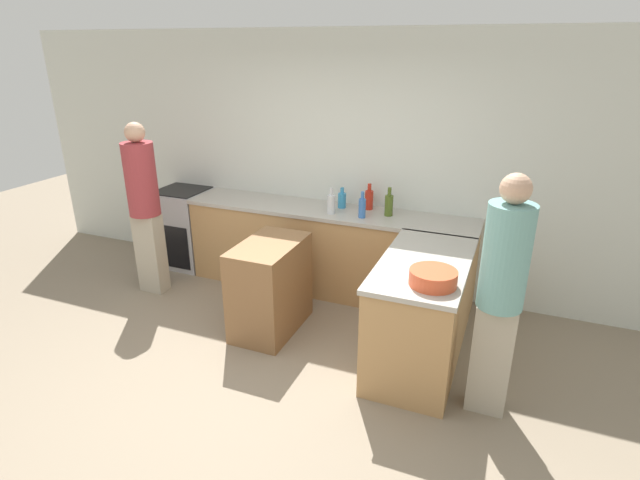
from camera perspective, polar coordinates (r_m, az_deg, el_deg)
The scene contains 14 objects.
ground_plane at distance 4.14m, azimuth -9.28°, elevation -16.60°, with size 14.00×14.00×0.00m, color gray.
wall_back at distance 5.41m, azimuth 2.15°, elevation 8.79°, with size 8.00×0.06×2.70m.
counter_back at distance 5.39m, azimuth 0.84°, elevation -1.12°, with size 3.11×0.61×0.93m.
counter_peninsula at distance 4.26m, azimuth 11.45°, elevation -8.07°, with size 0.69×1.37×0.93m.
range_oven at distance 6.26m, azimuth -15.19°, elevation 1.40°, with size 0.59×0.59×0.94m.
island_table at distance 4.68m, azimuth -5.70°, elevation -5.35°, with size 0.50×0.83×0.87m.
mixing_bowl at distance 3.66m, azimuth 12.80°, elevation -4.22°, with size 0.34×0.34×0.11m.
vinegar_bottle_clear at distance 5.06m, azimuth 1.29°, elevation 4.20°, with size 0.08×0.08×0.27m.
dish_soap_bottle at distance 5.26m, azimuth 2.53°, elevation 4.63°, with size 0.09×0.09×0.22m.
hot_sauce_bottle at distance 5.23m, azimuth 5.63°, elevation 4.67°, with size 0.09×0.09×0.27m.
water_bottle_blue at distance 4.96m, azimuth 4.84°, elevation 3.74°, with size 0.07×0.07×0.27m.
olive_oil_bottle at distance 5.04m, azimuth 7.88°, elevation 4.04°, with size 0.08×0.08×0.29m.
person_by_range at distance 5.50m, azimuth -19.45°, elevation 4.03°, with size 0.32×0.32×1.83m.
person_at_peninsula at distance 3.61m, azimuth 19.98°, elevation -5.36°, with size 0.31×0.31×1.79m.
Camera 1 is at (1.81, -2.73, 2.54)m, focal length 28.00 mm.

